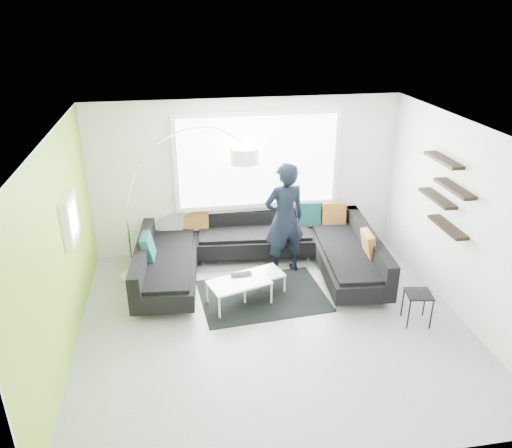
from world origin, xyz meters
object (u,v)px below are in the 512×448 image
Objects in this scene: sectional_sofa at (258,256)px; coffee_table at (249,287)px; side_table at (417,308)px; arc_lamp at (126,210)px; person at (284,219)px; laptop at (242,276)px.

coffee_table is (-0.25, -0.65, -0.18)m from sectional_sofa.
sectional_sofa is 8.44× the size of side_table.
side_table is (2.28, -1.06, 0.05)m from coffee_table.
coffee_table is 0.47× the size of arc_lamp.
arc_lamp is 5.05× the size of side_table.
side_table is 2.50m from person.
laptop is (-0.83, -0.75, -0.58)m from person.
person reaches higher than laptop.
side_table is at bearing -35.52° from sectional_sofa.
coffee_table is 2.51m from side_table.
arc_lamp is at bearing 177.08° from sectional_sofa.
coffee_table is at bearing -106.55° from sectional_sofa.
person is 1.26m from laptop.
coffee_table is 3.39× the size of laptop.
person is at bearing 36.79° from laptop.
person is at bearing 130.80° from side_table.
person is 5.62× the size of laptop.
side_table is at bearing 120.55° from person.
person is (0.46, 0.10, 0.60)m from sectional_sofa.
side_table is (2.02, -1.71, -0.13)m from sectional_sofa.
coffee_table is at bearing 36.40° from person.
side_table is 0.25× the size of person.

